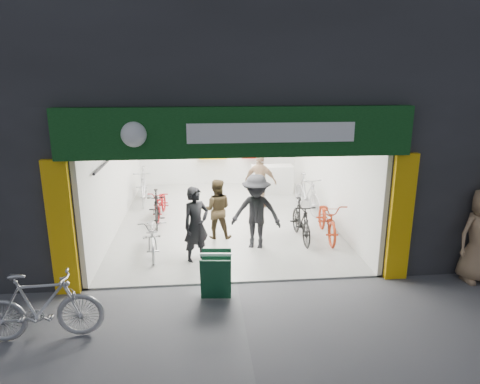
{
  "coord_description": "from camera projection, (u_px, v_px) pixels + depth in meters",
  "views": [
    {
      "loc": [
        -0.68,
        -7.72,
        4.06
      ],
      "look_at": [
        0.2,
        1.5,
        1.49
      ],
      "focal_mm": 32.0,
      "sensor_mm": 36.0,
      "label": 1
    }
  ],
  "objects": [
    {
      "name": "ground",
      "position": [
        237.0,
        284.0,
        8.56
      ],
      "size": [
        60.0,
        60.0,
        0.0
      ],
      "primitive_type": "plane",
      "color": "#56565B",
      "rests_on": "ground"
    },
    {
      "name": "building",
      "position": [
        253.0,
        64.0,
        12.27
      ],
      "size": [
        17.0,
        10.27,
        8.0
      ],
      "color": "#232326",
      "rests_on": "ground"
    },
    {
      "name": "bike_left_front",
      "position": [
        153.0,
        235.0,
        9.87
      ],
      "size": [
        0.84,
        1.84,
        0.93
      ],
      "primitive_type": "imported",
      "rotation": [
        0.0,
        0.0,
        0.13
      ],
      "color": "#A3A2A7",
      "rests_on": "ground"
    },
    {
      "name": "bike_left_midfront",
      "position": [
        157.0,
        209.0,
        11.73
      ],
      "size": [
        0.59,
        1.64,
        0.96
      ],
      "primitive_type": "imported",
      "rotation": [
        0.0,
        0.0,
        0.09
      ],
      "color": "black",
      "rests_on": "ground"
    },
    {
      "name": "bike_left_midback",
      "position": [
        161.0,
        203.0,
        12.38
      ],
      "size": [
        0.69,
        1.66,
        0.85
      ],
      "primitive_type": "imported",
      "rotation": [
        0.0,
        0.0,
        -0.08
      ],
      "color": "maroon",
      "rests_on": "ground"
    },
    {
      "name": "bike_left_back",
      "position": [
        144.0,
        186.0,
        13.7
      ],
      "size": [
        0.7,
        1.98,
        1.17
      ],
      "primitive_type": "imported",
      "rotation": [
        0.0,
        0.0,
        0.08
      ],
      "color": "#A6A7AB",
      "rests_on": "ground"
    },
    {
      "name": "bike_right_front",
      "position": [
        301.0,
        220.0,
        10.66
      ],
      "size": [
        0.51,
        1.74,
        1.04
      ],
      "primitive_type": "imported",
      "rotation": [
        0.0,
        0.0,
        0.01
      ],
      "color": "black",
      "rests_on": "ground"
    },
    {
      "name": "bike_right_mid",
      "position": [
        328.0,
        219.0,
        10.81
      ],
      "size": [
        0.83,
        1.98,
        1.02
      ],
      "primitive_type": "imported",
      "rotation": [
        0.0,
        0.0,
        -0.08
      ],
      "color": "#99280D",
      "rests_on": "ground"
    },
    {
      "name": "bike_right_back",
      "position": [
        307.0,
        193.0,
        12.87
      ],
      "size": [
        0.82,
        1.98,
        1.16
      ],
      "primitive_type": "imported",
      "rotation": [
        0.0,
        0.0,
        0.15
      ],
      "color": "#ACACB1",
      "rests_on": "ground"
    },
    {
      "name": "parked_bike",
      "position": [
        41.0,
        306.0,
        6.64
      ],
      "size": [
        1.92,
        0.65,
        1.14
      ],
      "primitive_type": "imported",
      "rotation": [
        0.0,
        0.0,
        1.63
      ],
      "color": "#ADADB2",
      "rests_on": "ground"
    },
    {
      "name": "customer_a",
      "position": [
        196.0,
        225.0,
        9.34
      ],
      "size": [
        0.75,
        0.68,
        1.72
      ],
      "primitive_type": "imported",
      "rotation": [
        0.0,
        0.0,
        0.56
      ],
      "color": "black",
      "rests_on": "ground"
    },
    {
      "name": "customer_b",
      "position": [
        217.0,
        209.0,
        10.7
      ],
      "size": [
        0.8,
        0.65,
        1.55
      ],
      "primitive_type": "imported",
      "rotation": [
        0.0,
        0.0,
        3.05
      ],
      "color": "#392C1A",
      "rests_on": "ground"
    },
    {
      "name": "customer_c",
      "position": [
        256.0,
        212.0,
        10.05
      ],
      "size": [
        1.31,
        0.97,
        1.82
      ],
      "primitive_type": "imported",
      "rotation": [
        0.0,
        0.0,
        -0.27
      ],
      "color": "black",
      "rests_on": "ground"
    },
    {
      "name": "customer_d",
      "position": [
        260.0,
        181.0,
        13.1
      ],
      "size": [
        1.1,
        0.84,
        1.73
      ],
      "primitive_type": "imported",
      "rotation": [
        0.0,
        0.0,
        2.67
      ],
      "color": "#8F6F53",
      "rests_on": "ground"
    },
    {
      "name": "sandwich_board",
      "position": [
        216.0,
        274.0,
        7.91
      ],
      "size": [
        0.61,
        0.62,
        0.86
      ],
      "rotation": [
        0.0,
        0.0,
        -0.1
      ],
      "color": "#0E3B23",
      "rests_on": "ground"
    }
  ]
}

